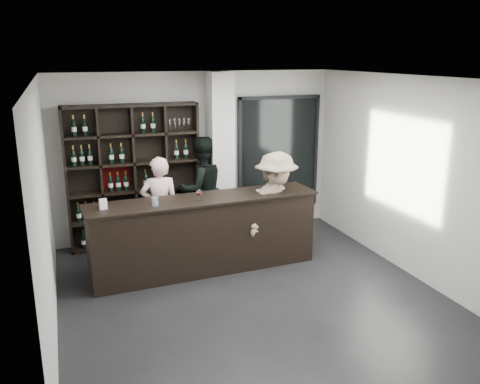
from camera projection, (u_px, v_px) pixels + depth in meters
name	position (u px, v px, depth m)	size (l,w,h in m)	color
floor	(253.00, 298.00, 6.87)	(5.00, 5.50, 0.01)	black
wine_shelf	(134.00, 176.00, 8.51)	(2.20, 0.35, 2.40)	black
structural_column	(221.00, 157.00, 8.84)	(0.40, 0.40, 2.90)	silver
glass_panel	(279.00, 153.00, 9.45)	(1.60, 0.08, 2.10)	black
tasting_counter	(205.00, 234.00, 7.60)	(3.46, 0.71, 1.14)	black
taster_pink	(160.00, 208.00, 8.05)	(0.60, 0.40, 1.65)	#FFCDCC
taster_black	(201.00, 189.00, 8.80)	(0.89, 0.69, 1.83)	black
customer	(276.00, 208.00, 7.85)	(1.14, 0.65, 1.76)	gray
wine_glass	(199.00, 194.00, 7.28)	(0.08, 0.08, 0.19)	white
spit_cup	(155.00, 202.00, 7.05)	(0.09, 0.09, 0.12)	silver
napkin_stack	(262.00, 191.00, 7.81)	(0.13, 0.13, 0.02)	white
card_stand	(103.00, 204.00, 6.89)	(0.10, 0.05, 0.15)	white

